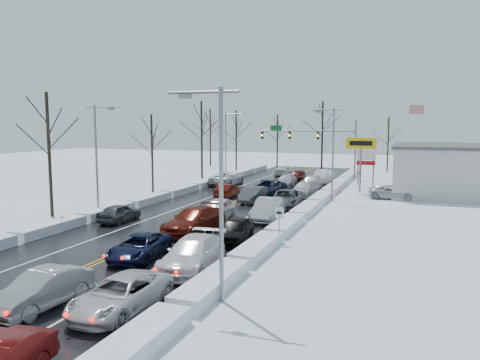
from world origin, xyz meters
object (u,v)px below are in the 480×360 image
at_px(traffic_signal_mast, 318,138).
at_px(flagpole, 409,136).
at_px(tires_plus_sign, 361,147).
at_px(oncoming_car_0, 227,197).

distance_m(traffic_signal_mast, flagpole, 11.90).
xyz_separation_m(tires_plus_sign, flagpole, (4.67, 14.01, 0.93)).
bearing_deg(tires_plus_sign, flagpole, 71.56).
xyz_separation_m(flagpole, oncoming_car_0, (-17.01, -21.93, -5.93)).
bearing_deg(traffic_signal_mast, oncoming_car_0, -104.86).
relative_size(tires_plus_sign, flagpole, 0.60).
bearing_deg(oncoming_car_0, traffic_signal_mast, -107.66).
distance_m(traffic_signal_mast, tires_plus_sign, 13.92).
bearing_deg(tires_plus_sign, oncoming_car_0, -147.30).
bearing_deg(tires_plus_sign, traffic_signal_mast, 120.46).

